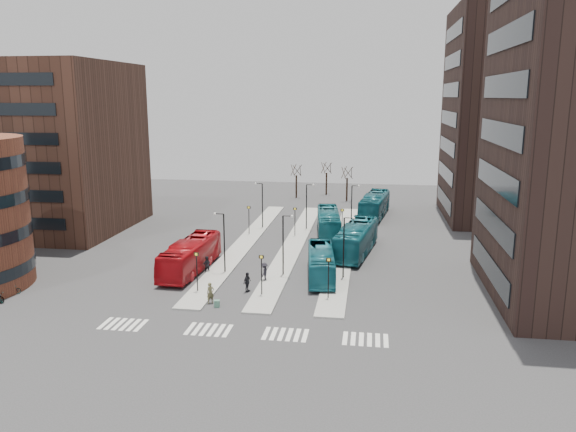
# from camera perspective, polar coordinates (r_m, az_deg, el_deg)

# --- Properties ---
(ground) EXTENTS (160.00, 160.00, 0.00)m
(ground) POSITION_cam_1_polar(r_m,az_deg,el_deg) (40.84, -8.30, -13.66)
(ground) COLOR #2D2D2F
(ground) RESTS_ON ground
(island_left) EXTENTS (2.50, 45.00, 0.15)m
(island_left) POSITION_cam_1_polar(r_m,az_deg,el_deg) (69.12, -4.36, -2.68)
(island_left) COLOR gray
(island_left) RESTS_ON ground
(island_mid) EXTENTS (2.50, 45.00, 0.15)m
(island_mid) POSITION_cam_1_polar(r_m,az_deg,el_deg) (68.07, 0.58, -2.88)
(island_mid) COLOR gray
(island_mid) RESTS_ON ground
(island_right) EXTENTS (2.50, 45.00, 0.15)m
(island_right) POSITION_cam_1_polar(r_m,az_deg,el_deg) (67.53, 5.64, -3.06)
(island_right) COLOR gray
(island_right) RESTS_ON ground
(suitcase) EXTENTS (0.55, 0.48, 0.61)m
(suitcase) POSITION_cam_1_polar(r_m,az_deg,el_deg) (48.84, -7.24, -8.83)
(suitcase) COLOR #1A4690
(suitcase) RESTS_ON ground
(red_bus) EXTENTS (3.30, 12.00, 3.31)m
(red_bus) POSITION_cam_1_polar(r_m,az_deg,el_deg) (58.44, -9.88, -3.98)
(red_bus) COLOR #AB0D14
(red_bus) RESTS_ON ground
(teal_bus_a) EXTENTS (3.67, 10.69, 2.92)m
(teal_bus_a) POSITION_cam_1_polar(r_m,az_deg,el_deg) (55.88, 3.37, -4.78)
(teal_bus_a) COLOR #166171
(teal_bus_a) RESTS_ON ground
(teal_bus_b) EXTENTS (3.97, 11.78, 3.22)m
(teal_bus_b) POSITION_cam_1_polar(r_m,az_deg,el_deg) (73.09, 4.14, -0.63)
(teal_bus_b) COLOR #166470
(teal_bus_b) RESTS_ON ground
(teal_bus_c) EXTENTS (4.95, 12.90, 3.51)m
(teal_bus_c) POSITION_cam_1_polar(r_m,az_deg,el_deg) (64.29, 6.94, -2.32)
(teal_bus_c) COLOR #155C6A
(teal_bus_c) RESTS_ON ground
(teal_bus_d) EXTENTS (4.77, 12.91, 3.51)m
(teal_bus_d) POSITION_cam_1_polar(r_m,az_deg,el_deg) (84.57, 8.78, 1.11)
(teal_bus_d) COLOR #145765
(teal_bus_d) RESTS_ON ground
(traveller) EXTENTS (0.81, 0.76, 1.86)m
(traveller) POSITION_cam_1_polar(r_m,az_deg,el_deg) (49.54, -7.89, -7.76)
(traveller) COLOR brown
(traveller) RESTS_ON ground
(commuter_a) EXTENTS (0.88, 0.72, 1.68)m
(commuter_a) POSITION_cam_1_polar(r_m,az_deg,el_deg) (58.10, -8.26, -4.86)
(commuter_a) COLOR black
(commuter_a) RESTS_ON ground
(commuter_b) EXTENTS (0.81, 1.17, 1.85)m
(commuter_b) POSITION_cam_1_polar(r_m,az_deg,el_deg) (52.02, -4.17, -6.70)
(commuter_b) COLOR black
(commuter_b) RESTS_ON ground
(commuter_c) EXTENTS (0.79, 1.25, 1.85)m
(commuter_c) POSITION_cam_1_polar(r_m,az_deg,el_deg) (54.80, -2.41, -5.70)
(commuter_c) COLOR black
(commuter_c) RESTS_ON ground
(bicycle_far) EXTENTS (1.73, 1.08, 0.86)m
(bicycle_far) POSITION_cam_1_polar(r_m,az_deg,el_deg) (57.21, -26.29, -6.73)
(bicycle_far) COLOR gray
(bicycle_far) RESTS_ON ground
(crosswalk_stripes) EXTENTS (22.35, 2.40, 0.01)m
(crosswalk_stripes) POSITION_cam_1_polar(r_m,az_deg,el_deg) (43.93, -4.54, -11.64)
(crosswalk_stripes) COLOR silver
(crosswalk_stripes) RESTS_ON ground
(office_block) EXTENTS (25.00, 20.12, 22.00)m
(office_block) POSITION_cam_1_polar(r_m,az_deg,el_deg) (82.77, -24.66, 6.39)
(office_block) COLOR #452A20
(office_block) RESTS_ON ground
(tower_far) EXTENTS (20.12, 20.00, 30.00)m
(tower_far) POSITION_cam_1_polar(r_m,az_deg,el_deg) (87.71, 22.64, 9.44)
(tower_far) COLOR black
(tower_far) RESTS_ON ground
(sign_poles) EXTENTS (12.45, 22.12, 3.65)m
(sign_poles) POSITION_cam_1_polar(r_m,az_deg,el_deg) (60.84, -0.70, -2.43)
(sign_poles) COLOR black
(sign_poles) RESTS_ON ground
(lamp_posts) EXTENTS (14.04, 20.24, 6.12)m
(lamp_posts) POSITION_cam_1_polar(r_m,az_deg,el_deg) (65.23, 0.90, -0.38)
(lamp_posts) COLOR black
(lamp_posts) RESTS_ON ground
(bare_trees) EXTENTS (10.97, 8.14, 5.90)m
(bare_trees) POSITION_cam_1_polar(r_m,az_deg,el_deg) (99.29, 3.58, 3.42)
(bare_trees) COLOR black
(bare_trees) RESTS_ON ground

